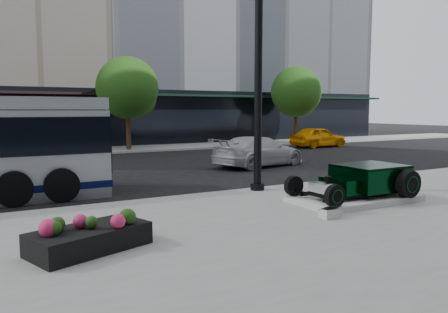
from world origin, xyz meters
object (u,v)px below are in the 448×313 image
yellow_taxi (318,137)px  flower_planter (90,237)px  white_sedan (259,151)px  lamppost (258,71)px  hot_rod (364,179)px

yellow_taxi → flower_planter: bearing=126.5°
white_sedan → lamppost: bearing=132.8°
flower_planter → yellow_taxi: yellow_taxi is taller
flower_planter → white_sedan: size_ratio=0.47×
lamppost → hot_rod: bearing=-57.6°
lamppost → flower_planter: 7.50m
flower_planter → hot_rod: bearing=5.7°
lamppost → white_sedan: size_ratio=1.64×
hot_rod → lamppost: 4.37m
lamppost → flower_planter: bearing=-149.3°
white_sedan → yellow_taxi: size_ratio=1.14×
white_sedan → hot_rod: bearing=153.0°
lamppost → yellow_taxi: 17.96m
lamppost → flower_planter: lamppost is taller
flower_planter → white_sedan: (9.43, 8.89, 0.33)m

